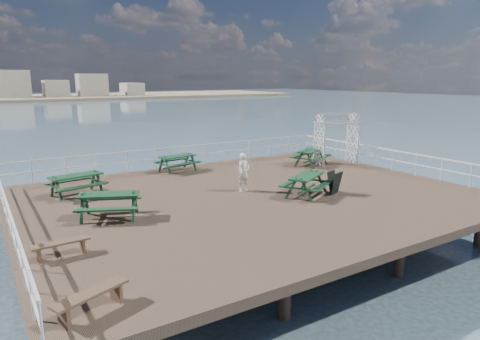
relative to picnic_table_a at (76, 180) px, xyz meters
name	(u,v)px	position (x,y,z in m)	size (l,w,h in m)	color
ground	(251,198)	(6.10, -3.74, -0.78)	(18.00, 14.00, 0.30)	brown
sea_backdrop	(50,94)	(18.64, 130.33, -1.14)	(300.00, 300.00, 9.20)	#3D5167
railing	(219,164)	(6.03, -1.17, 0.24)	(17.77, 13.76, 1.10)	silver
picnic_table_a	(76,180)	(0.00, 0.00, 0.00)	(2.30, 1.98, 0.99)	#14391A
picnic_table_b	(177,160)	(5.40, 2.06, -0.04)	(2.14, 1.84, 0.93)	#14391A
picnic_table_c	(311,154)	(12.26, -0.44, 0.00)	(2.52, 2.33, 0.99)	#14391A
picnic_table_d	(109,200)	(0.34, -3.60, 0.00)	(2.52, 2.33, 0.98)	#14391A
picnic_table_e	(307,181)	(7.96, -5.05, 0.00)	(2.54, 2.38, 0.98)	#14391A
flat_bench_near	(61,245)	(-1.70, -6.19, -0.31)	(1.52, 0.45, 0.43)	brown
flat_bench_far	(91,297)	(-1.70, -9.54, -0.28)	(1.68, 0.97, 0.47)	brown
trellis_arbor	(336,142)	(13.70, -0.86, 0.62)	(2.50, 1.77, 2.81)	silver
sandwich_board	(335,183)	(9.10, -5.48, -0.16)	(0.69, 0.59, 0.97)	black
person	(244,172)	(6.18, -3.05, 0.19)	(0.60, 0.39, 1.63)	white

